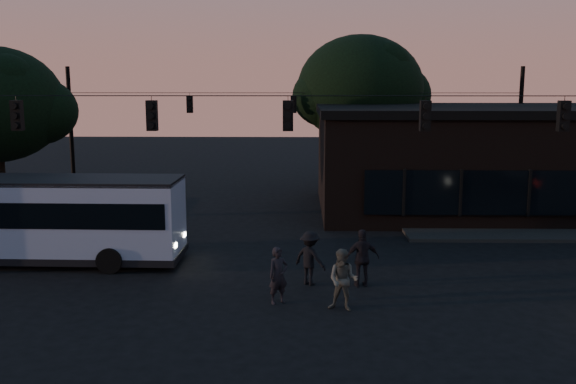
{
  "coord_description": "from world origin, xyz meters",
  "views": [
    {
      "loc": [
        0.42,
        -17.2,
        6.69
      ],
      "look_at": [
        0.0,
        4.0,
        3.0
      ],
      "focal_mm": 40.0,
      "sensor_mm": 36.0,
      "label": 1
    }
  ],
  "objects_px": {
    "bus": "(28,215)",
    "pedestrian_c": "(362,258)",
    "pedestrian_d": "(310,258)",
    "building": "(466,159)",
    "pedestrian_b": "(343,280)",
    "pedestrian_a": "(278,275)"
  },
  "relations": [
    {
      "from": "bus",
      "to": "pedestrian_c",
      "type": "xyz_separation_m",
      "value": [
        12.08,
        -2.58,
        -0.83
      ]
    },
    {
      "from": "pedestrian_c",
      "to": "pedestrian_d",
      "type": "bearing_deg",
      "value": -14.09
    },
    {
      "from": "building",
      "to": "pedestrian_b",
      "type": "relative_size",
      "value": 8.35
    },
    {
      "from": "building",
      "to": "pedestrian_a",
      "type": "bearing_deg",
      "value": -122.5
    },
    {
      "from": "pedestrian_a",
      "to": "pedestrian_d",
      "type": "bearing_deg",
      "value": 32.2
    },
    {
      "from": "pedestrian_b",
      "to": "bus",
      "type": "bearing_deg",
      "value": 172.95
    },
    {
      "from": "pedestrian_c",
      "to": "bus",
      "type": "bearing_deg",
      "value": -20.68
    },
    {
      "from": "pedestrian_c",
      "to": "pedestrian_d",
      "type": "xyz_separation_m",
      "value": [
        -1.72,
        0.17,
        -0.05
      ]
    },
    {
      "from": "pedestrian_c",
      "to": "pedestrian_a",
      "type": "bearing_deg",
      "value": 23.21
    },
    {
      "from": "pedestrian_a",
      "to": "pedestrian_d",
      "type": "relative_size",
      "value": 0.97
    },
    {
      "from": "pedestrian_b",
      "to": "pedestrian_a",
      "type": "bearing_deg",
      "value": 179.66
    },
    {
      "from": "pedestrian_a",
      "to": "pedestrian_c",
      "type": "bearing_deg",
      "value": 2.1
    },
    {
      "from": "pedestrian_a",
      "to": "pedestrian_d",
      "type": "xyz_separation_m",
      "value": [
        0.98,
        1.84,
        0.03
      ]
    },
    {
      "from": "pedestrian_a",
      "to": "pedestrian_d",
      "type": "distance_m",
      "value": 2.09
    },
    {
      "from": "bus",
      "to": "pedestrian_c",
      "type": "distance_m",
      "value": 12.38
    },
    {
      "from": "building",
      "to": "pedestrian_d",
      "type": "bearing_deg",
      "value": -123.11
    },
    {
      "from": "pedestrian_a",
      "to": "pedestrian_c",
      "type": "relative_size",
      "value": 0.91
    },
    {
      "from": "bus",
      "to": "pedestrian_a",
      "type": "distance_m",
      "value": 10.34
    },
    {
      "from": "building",
      "to": "pedestrian_b",
      "type": "distance_m",
      "value": 16.85
    },
    {
      "from": "pedestrian_a",
      "to": "pedestrian_b",
      "type": "relative_size",
      "value": 0.95
    },
    {
      "from": "building",
      "to": "pedestrian_a",
      "type": "relative_size",
      "value": 8.78
    },
    {
      "from": "pedestrian_d",
      "to": "pedestrian_c",
      "type": "bearing_deg",
      "value": -149.37
    }
  ]
}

